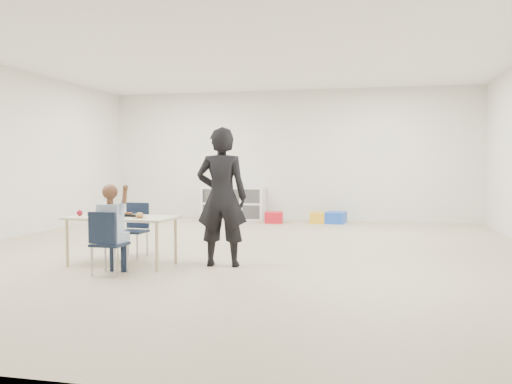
% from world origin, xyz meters
% --- Properties ---
extents(room, '(9.00, 9.02, 2.80)m').
position_xyz_m(room, '(0.00, 0.00, 1.40)').
color(room, '#BBAF90').
rests_on(room, ground).
extents(table, '(1.30, 0.69, 0.59)m').
position_xyz_m(table, '(-1.09, -1.21, 0.30)').
color(table, beige).
rests_on(table, ground).
extents(chair_near, '(0.35, 0.33, 0.70)m').
position_xyz_m(chair_near, '(-0.97, -1.76, 0.35)').
color(chair_near, black).
rests_on(chair_near, ground).
extents(chair_far, '(0.35, 0.33, 0.70)m').
position_xyz_m(chair_far, '(-1.22, -0.67, 0.35)').
color(chair_far, black).
rests_on(chair_far, ground).
extents(child, '(0.49, 0.49, 1.11)m').
position_xyz_m(child, '(-0.97, -1.76, 0.55)').
color(child, '#B7D3F7').
rests_on(child, chair_near).
extents(lunch_tray_near, '(0.23, 0.17, 0.03)m').
position_xyz_m(lunch_tray_near, '(-1.00, -1.16, 0.60)').
color(lunch_tray_near, black).
rests_on(lunch_tray_near, table).
extents(lunch_tray_far, '(0.23, 0.17, 0.03)m').
position_xyz_m(lunch_tray_far, '(-1.44, -1.12, 0.60)').
color(lunch_tray_far, black).
rests_on(lunch_tray_far, table).
extents(milk_carton, '(0.07, 0.07, 0.10)m').
position_xyz_m(milk_carton, '(-1.06, -1.31, 0.64)').
color(milk_carton, white).
rests_on(milk_carton, table).
extents(bread_roll, '(0.09, 0.09, 0.07)m').
position_xyz_m(bread_roll, '(-0.81, -1.33, 0.62)').
color(bread_roll, '#B6844A').
rests_on(bread_roll, table).
extents(apple_near, '(0.07, 0.07, 0.07)m').
position_xyz_m(apple_near, '(-1.24, -1.12, 0.62)').
color(apple_near, maroon).
rests_on(apple_near, table).
extents(apple_far, '(0.07, 0.07, 0.07)m').
position_xyz_m(apple_far, '(-1.64, -1.24, 0.62)').
color(apple_far, maroon).
rests_on(apple_far, table).
extents(cubby_shelf, '(1.40, 0.40, 0.70)m').
position_xyz_m(cubby_shelf, '(-1.20, 4.28, 0.35)').
color(cubby_shelf, white).
rests_on(cubby_shelf, ground).
extents(adult, '(0.64, 0.46, 1.64)m').
position_xyz_m(adult, '(0.09, -1.00, 0.82)').
color(adult, black).
rests_on(adult, ground).
extents(bin_red, '(0.41, 0.50, 0.22)m').
position_xyz_m(bin_red, '(-0.19, 3.79, 0.11)').
color(bin_red, red).
rests_on(bin_red, ground).
extents(bin_yellow, '(0.36, 0.45, 0.21)m').
position_xyz_m(bin_yellow, '(0.71, 3.98, 0.11)').
color(bin_yellow, yellow).
rests_on(bin_yellow, ground).
extents(bin_blue, '(0.43, 0.52, 0.23)m').
position_xyz_m(bin_blue, '(1.06, 3.98, 0.12)').
color(bin_blue, blue).
rests_on(bin_blue, ground).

